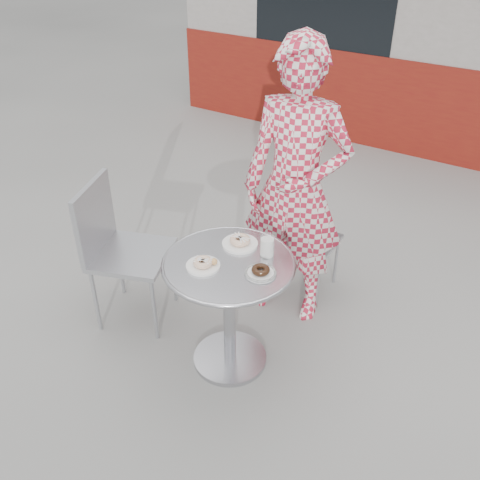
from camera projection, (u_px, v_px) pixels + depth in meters
The scene contains 9 objects.
ground at pixel (236, 358), 3.36m from camera, with size 60.00×60.00×0.00m, color gray.
bistro_table at pixel (229, 288), 3.03m from camera, with size 0.75×0.75×0.76m.
chair_far at pixel (306, 260), 3.82m from camera, with size 0.38×0.39×0.79m.
chair_left at pixel (133, 279), 3.54m from camera, with size 0.60×0.60×0.98m.
seated_person at pixel (296, 189), 3.29m from camera, with size 0.67×0.44×1.84m, color #AF1A33.
plate_far at pixel (240, 242), 3.06m from camera, with size 0.21×0.21×0.05m.
plate_near at pixel (204, 264), 2.88m from camera, with size 0.19×0.19×0.05m.
plate_checker at pixel (261, 272), 2.83m from camera, with size 0.17×0.17×0.04m.
milk_cup at pixel (267, 246), 2.95m from camera, with size 0.08×0.08×0.13m.
Camera 1 is at (1.30, -2.01, 2.47)m, focal length 40.00 mm.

